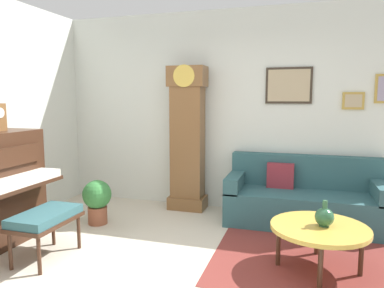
% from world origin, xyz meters
% --- Properties ---
extents(wall_back, '(5.30, 0.13, 2.80)m').
position_xyz_m(wall_back, '(0.02, 2.40, 1.40)').
color(wall_back, silver).
rests_on(wall_back, ground_plane).
extents(area_rug, '(2.10, 1.50, 0.01)m').
position_xyz_m(area_rug, '(1.17, 0.83, 0.00)').
color(area_rug, maroon).
rests_on(area_rug, ground_plane).
extents(piano_bench, '(0.42, 0.70, 0.48)m').
position_xyz_m(piano_bench, '(-1.44, 0.18, 0.41)').
color(piano_bench, '#3D2316').
rests_on(piano_bench, ground_plane).
extents(grandfather_clock, '(0.52, 0.34, 2.03)m').
position_xyz_m(grandfather_clock, '(-0.60, 2.14, 0.96)').
color(grandfather_clock, brown).
rests_on(grandfather_clock, ground_plane).
extents(couch, '(1.90, 0.80, 0.84)m').
position_xyz_m(couch, '(0.99, 1.98, 0.31)').
color(couch, '#2D565B').
rests_on(couch, ground_plane).
extents(coffee_table, '(0.88, 0.88, 0.43)m').
position_xyz_m(coffee_table, '(1.12, 0.70, 0.40)').
color(coffee_table, gold).
rests_on(coffee_table, ground_plane).
extents(green_jug, '(0.17, 0.17, 0.24)m').
position_xyz_m(green_jug, '(1.16, 0.70, 0.51)').
color(green_jug, '#234C33').
rests_on(green_jug, coffee_table).
extents(potted_plant, '(0.36, 0.36, 0.56)m').
position_xyz_m(potted_plant, '(-1.50, 1.20, 0.32)').
color(potted_plant, '#935138').
rests_on(potted_plant, ground_plane).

